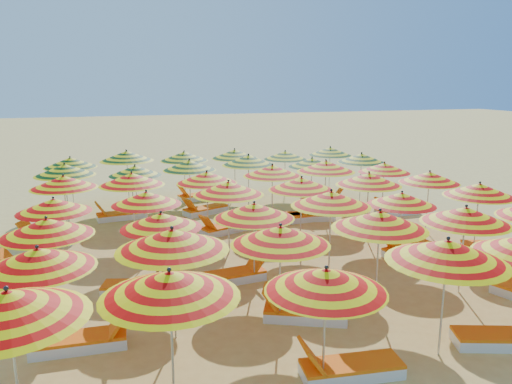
# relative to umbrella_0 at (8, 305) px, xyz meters

# --- Properties ---
(ground) EXTENTS (120.00, 120.00, 0.00)m
(ground) POSITION_rel_umbrella_0_xyz_m (5.62, 6.62, -1.97)
(ground) COLOR #E0C063
(ground) RESTS_ON ground
(umbrella_0) EXTENTS (2.70, 2.70, 2.24)m
(umbrella_0) POSITION_rel_umbrella_0_xyz_m (0.00, 0.00, 0.00)
(umbrella_0) COLOR silver
(umbrella_0) RESTS_ON ground
(umbrella_1) EXTENTS (2.29, 2.29, 2.20)m
(umbrella_1) POSITION_rel_umbrella_0_xyz_m (2.12, 0.12, -0.03)
(umbrella_1) COLOR silver
(umbrella_1) RESTS_ON ground
(umbrella_2) EXTENTS (2.48, 2.48, 2.05)m
(umbrella_2) POSITION_rel_umbrella_0_xyz_m (4.51, -0.12, -0.16)
(umbrella_2) COLOR silver
(umbrella_2) RESTS_ON ground
(umbrella_3) EXTENTS (2.43, 2.43, 2.23)m
(umbrella_3) POSITION_rel_umbrella_0_xyz_m (6.89, 0.09, -0.01)
(umbrella_3) COLOR silver
(umbrella_3) RESTS_ON ground
(umbrella_6) EXTENTS (1.97, 1.97, 2.09)m
(umbrella_6) POSITION_rel_umbrella_0_xyz_m (0.13, 2.18, -0.14)
(umbrella_6) COLOR silver
(umbrella_6) RESTS_ON ground
(umbrella_7) EXTENTS (2.15, 2.15, 2.24)m
(umbrella_7) POSITION_rel_umbrella_0_xyz_m (2.44, 2.12, -0.00)
(umbrella_7) COLOR silver
(umbrella_7) RESTS_ON ground
(umbrella_8) EXTENTS (2.65, 2.65, 2.12)m
(umbrella_8) POSITION_rel_umbrella_0_xyz_m (4.56, 2.09, -0.11)
(umbrella_8) COLOR silver
(umbrella_8) RESTS_ON ground
(umbrella_9) EXTENTS (2.54, 2.54, 2.19)m
(umbrella_9) POSITION_rel_umbrella_0_xyz_m (6.89, 2.29, -0.05)
(umbrella_9) COLOR silver
(umbrella_9) RESTS_ON ground
(umbrella_10) EXTENTS (2.19, 2.19, 2.12)m
(umbrella_10) POSITION_rel_umbrella_0_xyz_m (9.09, 2.26, -0.11)
(umbrella_10) COLOR silver
(umbrella_10) RESTS_ON ground
(umbrella_12) EXTENTS (2.39, 2.39, 2.06)m
(umbrella_12) POSITION_rel_umbrella_0_xyz_m (0.09, 4.24, -0.15)
(umbrella_12) COLOR silver
(umbrella_12) RESTS_ON ground
(umbrella_13) EXTENTS (2.15, 2.15, 1.96)m
(umbrella_13) POSITION_rel_umbrella_0_xyz_m (2.49, 4.34, -0.24)
(umbrella_13) COLOR silver
(umbrella_13) RESTS_ON ground
(umbrella_14) EXTENTS (2.12, 2.12, 2.06)m
(umbrella_14) POSITION_rel_umbrella_0_xyz_m (4.68, 4.24, -0.16)
(umbrella_14) COLOR silver
(umbrella_14) RESTS_ON ground
(umbrella_15) EXTENTS (2.12, 2.12, 2.17)m
(umbrella_15) POSITION_rel_umbrella_0_xyz_m (6.78, 4.44, -0.06)
(umbrella_15) COLOR silver
(umbrella_15) RESTS_ON ground
(umbrella_16) EXTENTS (2.41, 2.41, 1.95)m
(umbrella_16) POSITION_rel_umbrella_0_xyz_m (8.96, 4.60, -0.25)
(umbrella_16) COLOR silver
(umbrella_16) RESTS_ON ground
(umbrella_17) EXTENTS (2.44, 2.44, 2.09)m
(umbrella_17) POSITION_rel_umbrella_0_xyz_m (11.38, 4.47, -0.13)
(umbrella_17) COLOR silver
(umbrella_17) RESTS_ON ground
(umbrella_18) EXTENTS (1.97, 1.97, 1.98)m
(umbrella_18) POSITION_rel_umbrella_0_xyz_m (0.04, 6.54, -0.23)
(umbrella_18) COLOR silver
(umbrella_18) RESTS_ON ground
(umbrella_19) EXTENTS (2.03, 2.03, 1.99)m
(umbrella_19) POSITION_rel_umbrella_0_xyz_m (2.37, 6.60, -0.22)
(umbrella_19) COLOR silver
(umbrella_19) RESTS_ON ground
(umbrella_20) EXTENTS (2.09, 2.09, 2.13)m
(umbrella_20) POSITION_rel_umbrella_0_xyz_m (4.65, 6.61, -0.09)
(umbrella_20) COLOR silver
(umbrella_20) RESTS_ON ground
(umbrella_21) EXTENTS (2.34, 2.34, 2.10)m
(umbrella_21) POSITION_rel_umbrella_0_xyz_m (6.90, 6.70, -0.12)
(umbrella_21) COLOR silver
(umbrella_21) RESTS_ON ground
(umbrella_22) EXTENTS (2.57, 2.57, 2.14)m
(umbrella_22) POSITION_rel_umbrella_0_xyz_m (9.09, 6.59, -0.09)
(umbrella_22) COLOR silver
(umbrella_22) RESTS_ON ground
(umbrella_23) EXTENTS (2.29, 2.29, 2.04)m
(umbrella_23) POSITION_rel_umbrella_0_xyz_m (11.34, 6.67, -0.17)
(umbrella_23) COLOR silver
(umbrella_23) RESTS_ON ground
(umbrella_24) EXTENTS (2.20, 2.20, 2.11)m
(umbrella_24) POSITION_rel_umbrella_0_xyz_m (0.14, 9.05, -0.11)
(umbrella_24) COLOR silver
(umbrella_24) RESTS_ON ground
(umbrella_25) EXTENTS (2.42, 2.42, 2.13)m
(umbrella_25) POSITION_rel_umbrella_0_xyz_m (2.13, 8.81, -0.10)
(umbrella_25) COLOR silver
(umbrella_25) RESTS_ON ground
(umbrella_26) EXTENTS (2.32, 2.32, 2.07)m
(umbrella_26) POSITION_rel_umbrella_0_xyz_m (4.46, 8.69, -0.15)
(umbrella_26) COLOR silver
(umbrella_26) RESTS_ON ground
(umbrella_27) EXTENTS (2.29, 2.29, 2.11)m
(umbrella_27) POSITION_rel_umbrella_0_xyz_m (6.79, 9.01, -0.11)
(umbrella_27) COLOR silver
(umbrella_27) RESTS_ON ground
(umbrella_28) EXTENTS (2.35, 2.35, 2.17)m
(umbrella_28) POSITION_rel_umbrella_0_xyz_m (8.78, 9.02, -0.06)
(umbrella_28) COLOR silver
(umbrella_28) RESTS_ON ground
(umbrella_29) EXTENTS (2.43, 2.43, 1.99)m
(umbrella_29) POSITION_rel_umbrella_0_xyz_m (11.08, 8.96, -0.22)
(umbrella_29) COLOR silver
(umbrella_29) RESTS_ON ground
(umbrella_30) EXTENTS (2.17, 2.17, 2.15)m
(umbrella_30) POSITION_rel_umbrella_0_xyz_m (0.06, 11.06, -0.08)
(umbrella_30) COLOR silver
(umbrella_30) RESTS_ON ground
(umbrella_31) EXTENTS (2.42, 2.42, 1.96)m
(umbrella_31) POSITION_rel_umbrella_0_xyz_m (2.38, 11.19, -0.25)
(umbrella_31) COLOR silver
(umbrella_31) RESTS_ON ground
(umbrella_32) EXTENTS (2.35, 2.35, 2.07)m
(umbrella_32) POSITION_rel_umbrella_0_xyz_m (4.33, 11.19, -0.15)
(umbrella_32) COLOR silver
(umbrella_32) RESTS_ON ground
(umbrella_33) EXTENTS (2.51, 2.51, 2.15)m
(umbrella_33) POSITION_rel_umbrella_0_xyz_m (6.61, 11.26, -0.08)
(umbrella_33) COLOR silver
(umbrella_33) RESTS_ON ground
(umbrella_34) EXTENTS (1.85, 1.85, 1.94)m
(umbrella_34) POSITION_rel_umbrella_0_xyz_m (9.15, 11.09, -0.26)
(umbrella_34) COLOR silver
(umbrella_34) RESTS_ON ground
(umbrella_35) EXTENTS (2.56, 2.56, 2.04)m
(umbrella_35) POSITION_rel_umbrella_0_xyz_m (11.29, 11.01, -0.17)
(umbrella_35) COLOR silver
(umbrella_35) RESTS_ON ground
(umbrella_36) EXTENTS (2.30, 2.30, 2.08)m
(umbrella_36) POSITION_rel_umbrella_0_xyz_m (0.13, 13.10, -0.14)
(umbrella_36) COLOR silver
(umbrella_36) RESTS_ON ground
(umbrella_37) EXTENTS (2.30, 2.30, 2.22)m
(umbrella_37) POSITION_rel_umbrella_0_xyz_m (2.22, 13.32, -0.02)
(umbrella_37) COLOR silver
(umbrella_37) RESTS_ON ground
(umbrella_38) EXTENTS (2.43, 2.43, 2.08)m
(umbrella_38) POSITION_rel_umbrella_0_xyz_m (4.50, 13.43, -0.14)
(umbrella_38) COLOR silver
(umbrella_38) RESTS_ON ground
(umbrella_39) EXTENTS (1.97, 1.97, 2.08)m
(umbrella_39) POSITION_rel_umbrella_0_xyz_m (6.64, 13.43, -0.14)
(umbrella_39) COLOR silver
(umbrella_39) RESTS_ON ground
(umbrella_40) EXTENTS (2.42, 2.42, 1.95)m
(umbrella_40) POSITION_rel_umbrella_0_xyz_m (8.83, 13.20, -0.26)
(umbrella_40) COLOR silver
(umbrella_40) RESTS_ON ground
(umbrella_41) EXTENTS (2.36, 2.36, 2.02)m
(umbrella_41) POSITION_rel_umbrella_0_xyz_m (11.00, 13.31, -0.19)
(umbrella_41) COLOR silver
(umbrella_41) RESTS_ON ground
(lounger_0) EXTENTS (1.78, 0.76, 0.69)m
(lounger_0) POSITION_rel_umbrella_0_xyz_m (5.01, -0.06, -1.82)
(lounger_0) COLOR white
(lounger_0) RESTS_ON ground
(lounger_1) EXTENTS (1.83, 1.11, 0.69)m
(lounger_1) POSITION_rel_umbrella_0_xyz_m (8.23, -0.01, -1.82)
(lounger_1) COLOR white
(lounger_1) RESTS_ON ground
(lounger_3) EXTENTS (1.76, 0.65, 0.69)m
(lounger_3) POSITION_rel_umbrella_0_xyz_m (0.73, 2.22, -1.82)
(lounger_3) COLOR white
(lounger_3) RESTS_ON ground
(lounger_4) EXTENTS (1.82, 1.24, 0.69)m
(lounger_4) POSITION_rel_umbrella_0_xyz_m (5.06, 2.06, -1.82)
(lounger_4) COLOR white
(lounger_4) RESTS_ON ground
(lounger_6) EXTENTS (1.83, 1.06, 0.69)m
(lounger_6) POSITION_rel_umbrella_0_xyz_m (1.99, 4.37, -1.82)
(lounger_6) COLOR white
(lounger_6) RESTS_ON ground
(lounger_7) EXTENTS (1.79, 0.79, 0.69)m
(lounger_7) POSITION_rel_umbrella_0_xyz_m (4.18, 4.44, -1.82)
(lounger_7) COLOR white
(lounger_7) RESTS_ON ground
(lounger_8) EXTENTS (1.82, 0.98, 0.69)m
(lounger_8) POSITION_rel_umbrella_0_xyz_m (9.46, 4.83, -1.82)
(lounger_8) COLOR white
(lounger_8) RESTS_ON ground
(lounger_9) EXTENTS (1.82, 1.21, 0.69)m
(lounger_9) POSITION_rel_umbrella_0_xyz_m (11.98, 4.29, -1.82)
(lounger_9) COLOR white
(lounger_9) RESTS_ON ground
(lounger_10) EXTENTS (1.81, 0.90, 0.69)m
(lounger_10) POSITION_rel_umbrella_0_xyz_m (-0.56, 6.44, -1.82)
(lounger_10) COLOR white
(lounger_10) RESTS_ON ground
(lounger_11) EXTENTS (1.83, 1.15, 0.69)m
(lounger_11) POSITION_rel_umbrella_0_xyz_m (2.87, 6.40, -1.82)
(lounger_11) COLOR white
(lounger_11) RESTS_ON ground
(lounger_12) EXTENTS (1.74, 0.59, 0.69)m
(lounger_12) POSITION_rel_umbrella_0_xyz_m (6.30, 6.49, -1.82)
(lounger_12) COLOR white
(lounger_12) RESTS_ON ground
(lounger_13) EXTENTS (1.82, 1.18, 0.69)m
(lounger_13) POSITION_rel_umbrella_0_xyz_m (9.59, 6.70, -1.82)
(lounger_13) COLOR white
(lounger_13) RESTS_ON ground
(lounger_14) EXTENTS (1.82, 1.19, 0.69)m
(lounger_14) POSITION_rel_umbrella_0_xyz_m (-0.46, 9.06, -1.82)
(lounger_14) COLOR white
(lounger_14) RESTS_ON ground
(lounger_15) EXTENTS (1.82, 1.17, 0.69)m
(lounger_15) POSITION_rel_umbrella_0_xyz_m (4.96, 8.46, -1.82)
(lounger_15) COLOR white
(lounger_15) RESTS_ON ground
(lounger_16) EXTENTS (1.75, 0.65, 0.69)m
(lounger_16) POSITION_rel_umbrella_0_xyz_m (7.39, 8.96, -1.82)
(lounger_16) COLOR white
(lounger_16) RESTS_ON ground
(lounger_17) EXTENTS (1.82, 0.94, 0.69)m
(lounger_17) POSITION_rel_umbrella_0_xyz_m (8.28, 9.01, -1.82)
(lounger_17) COLOR white
(lounger_17) RESTS_ON ground
(lounger_18) EXTENTS (1.77, 0.70, 0.69)m
(lounger_18) POSITION_rel_umbrella_0_xyz_m (11.58, 8.76, -1.82)
(lounger_18) COLOR white
(lounger_18) RESTS_ON ground
(lounger_19) EXTENTS (1.79, 0.78, 0.69)m
(lounger_19) POSITION_rel_umbrella_0_xyz_m (1.78, 11.14, -1.82)
(lounger_19) COLOR white
(lounger_19) RESTS_ON ground
(lounger_20) EXTENTS (1.82, 1.18, 0.69)m
(lounger_20) POSITION_rel_umbrella_0_xyz_m (4.83, 10.98, -1.82)
(lounger_20) COLOR white
(lounger_20) RESTS_ON ground
(lounger_21) EXTENTS (1.83, 1.16, 0.69)m
(lounger_21) POSITION_rel_umbrella_0_xyz_m (9.75, 11.30, -1.82)
(lounger_21) COLOR white
(lounger_21) RESTS_ON ground
(lounger_22) EXTENTS (1.81, 0.92, 0.69)m
(lounger_22) POSITION_rel_umbrella_0_xyz_m (5.00, 13.24, -1.82)
(lounger_22) COLOR white
(lounger_22) RESTS_ON ground
(beachgoer_b) EXTENTS (0.79, 0.81, 1.32)m
(beachgoer_b) POSITION_rel_umbrella_0_xyz_m (2.59, 5.56, -1.31)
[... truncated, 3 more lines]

